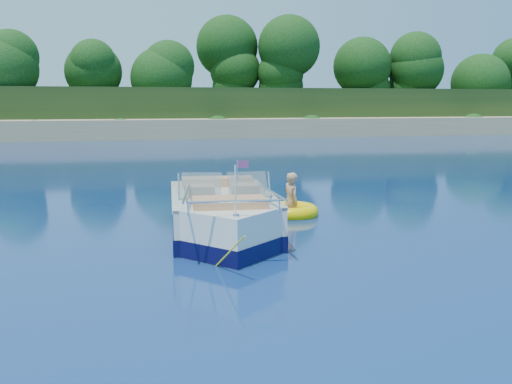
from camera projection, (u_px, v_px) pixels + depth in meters
ground at (189, 271)px, 9.57m from camera, size 160.00×160.00×0.00m
shoreline at (122, 117)px, 70.51m from camera, size 170.00×59.00×6.00m
treeline at (125, 69)px, 48.01m from camera, size 150.00×7.12×8.19m
motorboat at (223, 218)px, 12.02m from camera, size 2.51×5.99×1.99m
tow_tube at (291, 211)px, 14.32m from camera, size 1.53×1.53×0.37m
boy at (290, 216)px, 14.25m from camera, size 0.56×0.87×1.59m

